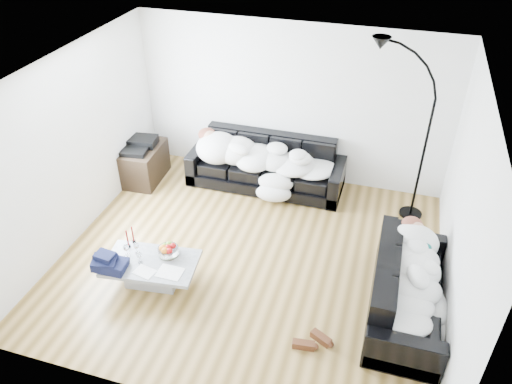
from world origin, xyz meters
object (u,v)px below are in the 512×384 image
(coffee_table, at_px, (152,272))
(candle_left, at_px, (127,239))
(candle_right, at_px, (133,235))
(sleeper_right, at_px, (413,273))
(stereo, at_px, (140,144))
(fruit_bowl, at_px, (168,249))
(wine_glass_c, at_px, (140,258))
(shoes, at_px, (312,341))
(sofa_back, at_px, (266,164))
(av_cabinet, at_px, (143,163))
(sofa_right, at_px, (409,287))
(floor_lamp, at_px, (425,148))
(sleeper_back, at_px, (265,153))
(wine_glass_b, at_px, (127,250))
(wine_glass_a, at_px, (137,248))

(coffee_table, xyz_separation_m, candle_left, (-0.41, 0.18, 0.30))
(coffee_table, distance_m, candle_right, 0.56)
(candle_left, bearing_deg, candle_right, 79.30)
(sleeper_right, height_order, stereo, sleeper_right)
(fruit_bowl, relative_size, candle_right, 1.05)
(wine_glass_c, height_order, stereo, stereo)
(shoes, distance_m, stereo, 4.32)
(sofa_back, distance_m, shoes, 3.31)
(candle_left, relative_size, av_cabinet, 0.31)
(wine_glass_c, bearing_deg, stereo, 116.89)
(shoes, distance_m, av_cabinet, 4.28)
(sleeper_right, distance_m, wine_glass_c, 3.29)
(sofa_back, height_order, sofa_right, sofa_back)
(sofa_right, bearing_deg, coffee_table, 97.73)
(coffee_table, relative_size, floor_lamp, 0.50)
(shoes, relative_size, floor_lamp, 0.18)
(sleeper_back, distance_m, fruit_bowl, 2.43)
(sleeper_back, height_order, candle_right, sleeper_back)
(wine_glass_c, bearing_deg, av_cabinet, 116.89)
(wine_glass_b, bearing_deg, wine_glass_c, -17.52)
(sofa_right, height_order, stereo, sofa_right)
(sofa_right, xyz_separation_m, candle_left, (-3.54, -0.25, 0.08))
(sofa_right, height_order, wine_glass_a, sofa_right)
(sofa_right, bearing_deg, candle_left, 93.96)
(av_cabinet, bearing_deg, sleeper_back, 6.75)
(wine_glass_b, distance_m, floor_lamp, 4.29)
(wine_glass_b, bearing_deg, sleeper_right, 6.67)
(wine_glass_c, relative_size, floor_lamp, 0.07)
(sofa_right, distance_m, wine_glass_b, 3.49)
(wine_glass_b, relative_size, wine_glass_c, 1.06)
(candle_left, relative_size, stereo, 0.61)
(sofa_back, bearing_deg, av_cabinet, -168.72)
(sofa_back, bearing_deg, candle_left, -116.02)
(wine_glass_c, distance_m, candle_left, 0.37)
(fruit_bowl, height_order, av_cabinet, av_cabinet)
(sofa_back, relative_size, candle_right, 9.94)
(fruit_bowl, bearing_deg, floor_lamp, 37.25)
(fruit_bowl, xyz_separation_m, wine_glass_c, (-0.27, -0.25, 0.00))
(av_cabinet, relative_size, stereo, 1.99)
(wine_glass_b, relative_size, candle_right, 0.70)
(wine_glass_a, height_order, floor_lamp, floor_lamp)
(shoes, xyz_separation_m, stereo, (-3.41, 2.58, 0.62))
(fruit_bowl, height_order, shoes, fruit_bowl)
(wine_glass_b, height_order, candle_left, candle_left)
(shoes, bearing_deg, coffee_table, 174.56)
(sofa_back, xyz_separation_m, sofa_right, (2.36, -2.16, -0.02))
(sleeper_back, relative_size, coffee_table, 1.83)
(shoes, bearing_deg, sofa_right, 44.78)
(sofa_right, bearing_deg, candle_right, 92.29)
(shoes, bearing_deg, sleeper_back, 120.18)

